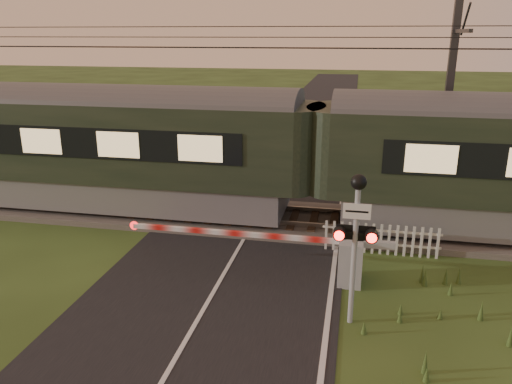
% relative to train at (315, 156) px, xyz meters
% --- Properties ---
extents(ground, '(160.00, 160.00, 0.00)m').
position_rel_train_xyz_m(ground, '(-1.90, -6.50, -2.28)').
color(ground, '#2B3D17').
rests_on(ground, ground).
extents(road, '(6.00, 140.00, 0.03)m').
position_rel_train_xyz_m(road, '(-1.88, -6.73, -2.27)').
color(road, black).
rests_on(road, ground).
extents(track_bed, '(140.00, 3.40, 0.39)m').
position_rel_train_xyz_m(track_bed, '(-1.90, 0.00, -2.22)').
color(track_bed, '#47423D').
rests_on(track_bed, ground).
extents(overhead_wires, '(120.00, 0.62, 0.62)m').
position_rel_train_xyz_m(overhead_wires, '(-1.90, 0.00, 3.44)').
color(overhead_wires, black).
rests_on(overhead_wires, ground).
extents(train, '(42.93, 2.96, 4.00)m').
position_rel_train_xyz_m(train, '(0.00, 0.00, 0.00)').
color(train, slate).
rests_on(train, ground).
extents(boom_gate, '(6.81, 0.88, 1.17)m').
position_rel_train_xyz_m(boom_gate, '(0.96, -3.72, -1.64)').
color(boom_gate, gray).
rests_on(boom_gate, ground).
extents(crossing_signal, '(0.84, 0.35, 3.29)m').
position_rel_train_xyz_m(crossing_signal, '(1.32, -5.58, -0.02)').
color(crossing_signal, gray).
rests_on(crossing_signal, ground).
extents(picket_fence, '(3.25, 0.07, 0.89)m').
position_rel_train_xyz_m(picket_fence, '(2.07, -1.89, -1.84)').
color(picket_fence, silver).
rests_on(picket_fence, ground).
extents(catenary_mast, '(0.23, 2.47, 7.47)m').
position_rel_train_xyz_m(catenary_mast, '(4.11, 2.23, 1.59)').
color(catenary_mast, '#2D2D30').
rests_on(catenary_mast, ground).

